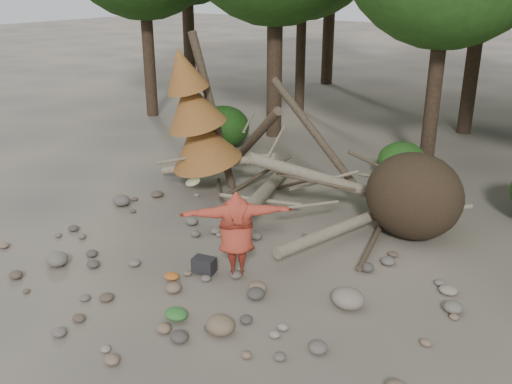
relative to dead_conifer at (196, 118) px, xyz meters
The scene contains 13 objects.
ground 5.05m from the dead_conifer, 47.26° to the right, with size 120.00×120.00×0.00m, color #514C44.
deadfall_pile 5.33m from the dead_conifer, ahead, with size 8.55×5.24×3.30m.
dead_conifer is the anchor object (origin of this frame).
bush_left 4.72m from the dead_conifer, 121.92° to the left, with size 1.80×1.80×1.44m, color #1C4612.
bush_mid 6.11m from the dead_conifer, 48.52° to the left, with size 1.40×1.40×1.12m, color #265819.
frisbee_thrower 4.90m from the dead_conifer, 38.19° to the right, with size 2.23×1.92×1.77m.
backpack 4.94m from the dead_conifer, 45.93° to the right, with size 0.44×0.29×0.29m, color black.
cloth_green 6.48m from the dead_conifer, 50.94° to the right, with size 0.44×0.36×0.16m, color #2D692A.
cloth_orange 5.21m from the dead_conifer, 53.68° to the right, with size 0.32×0.26×0.12m, color #AF561E.
boulder_front_left 5.25m from the dead_conifer, 84.15° to the right, with size 0.49×0.44×0.29m, color #665F55.
boulder_front_right 6.88m from the dead_conifer, 44.15° to the right, with size 0.51×0.46×0.31m, color #736048.
boulder_mid_right 6.85m from the dead_conifer, 23.24° to the right, with size 0.61×0.55×0.37m, color gray.
boulder_mid_left 2.90m from the dead_conifer, 118.00° to the right, with size 0.48×0.43×0.29m, color #5A524B.
Camera 1 is at (7.00, -7.28, 5.64)m, focal length 40.00 mm.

